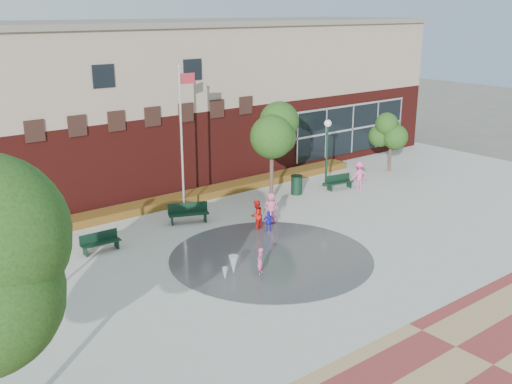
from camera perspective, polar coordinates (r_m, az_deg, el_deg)
ground at (r=22.88m, az=6.33°, el=-8.55°), size 120.00×120.00×0.00m
plaza_concrete at (r=25.60m, az=0.00°, el=-5.56°), size 46.00×18.00×0.01m
paver_band at (r=19.24m, az=21.68°, el=-15.09°), size 46.00×6.00×0.01m
splash_pad at (r=24.89m, az=1.44°, el=-6.25°), size 8.40×8.40×0.01m
library_building at (r=35.57m, az=-13.82°, el=8.16°), size 44.40×10.40×9.20m
flower_bed at (r=31.53m, az=-8.65°, el=-1.35°), size 26.00×1.20×0.40m
flagpole_left at (r=28.70m, az=-7.04°, el=5.41°), size 0.87×0.14×7.40m
flagpole_right at (r=30.33m, az=-7.10°, el=5.87°), size 0.87×0.30×7.21m
lamp_left at (r=22.32m, az=-19.42°, el=-3.73°), size 0.39×0.39×3.71m
lamp_right at (r=34.31m, az=6.78°, el=4.43°), size 0.41×0.41×3.89m
bench_left at (r=26.16m, az=-14.56°, el=-5.00°), size 1.69×0.51×0.85m
bench_mid at (r=28.83m, az=-6.44°, el=-2.37°), size 1.97×1.24×0.96m
bench_right at (r=34.34m, az=7.93°, el=0.69°), size 1.70×0.71×0.83m
trash_can at (r=33.07m, az=3.89°, el=0.69°), size 0.66×0.66×1.08m
tree_mid at (r=31.28m, az=1.52°, el=5.60°), size 2.96×2.96×4.99m
tree_small_right at (r=38.26m, az=12.80°, el=5.80°), size 2.13×2.13×3.63m
water_jet_a at (r=23.38m, az=-2.15°, el=-7.87°), size 0.39×0.39×0.75m
water_jet_b at (r=22.90m, az=-2.97°, el=-8.45°), size 0.23×0.23×0.51m
child_splash at (r=23.17m, az=0.38°, el=-6.62°), size 0.48×0.44×1.10m
adult_red at (r=27.64m, az=0.04°, el=-2.22°), size 0.81×0.70×1.44m
adult_pink at (r=28.52m, az=1.46°, el=-1.53°), size 0.88×0.81×1.51m
child_blue at (r=27.46m, az=1.22°, el=-2.84°), size 0.63×0.51×1.01m
person_bench at (r=34.39m, az=9.78°, el=1.57°), size 1.17×0.87×1.62m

